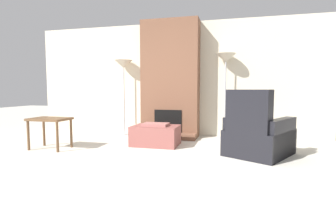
# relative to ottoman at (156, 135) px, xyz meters

# --- Properties ---
(ground_plane) EXTENTS (24.00, 24.00, 0.00)m
(ground_plane) POSITION_rel_ottoman_xyz_m (0.03, -1.86, -0.20)
(ground_plane) COLOR beige
(wall_back) EXTENTS (6.89, 0.06, 2.60)m
(wall_back) POSITION_rel_ottoman_xyz_m (0.03, 1.29, 1.10)
(wall_back) COLOR beige
(wall_back) RESTS_ON ground_plane
(fireplace) EXTENTS (1.29, 0.70, 2.60)m
(fireplace) POSITION_rel_ottoman_xyz_m (0.03, 1.04, 1.06)
(fireplace) COLOR brown
(fireplace) RESTS_ON ground_plane
(ottoman) EXTENTS (0.87, 0.61, 0.42)m
(ottoman) POSITION_rel_ottoman_xyz_m (0.00, 0.00, 0.00)
(ottoman) COLOR #8C4C47
(ottoman) RESTS_ON ground_plane
(armchair) EXTENTS (1.22, 1.29, 1.06)m
(armchair) POSITION_rel_ottoman_xyz_m (1.81, -0.36, 0.11)
(armchair) COLOR black
(armchair) RESTS_ON ground_plane
(side_table) EXTENTS (0.67, 0.47, 0.56)m
(side_table) POSITION_rel_ottoman_xyz_m (-1.75, -0.76, 0.28)
(side_table) COLOR brown
(side_table) RESTS_ON ground_plane
(floor_lamp_left) EXTENTS (0.42, 0.42, 1.75)m
(floor_lamp_left) POSITION_rel_ottoman_xyz_m (-1.10, 1.04, 1.36)
(floor_lamp_left) COLOR #ADADB2
(floor_lamp_left) RESTS_ON ground_plane
(floor_lamp_right) EXTENTS (0.42, 0.42, 1.83)m
(floor_lamp_right) POSITION_rel_ottoman_xyz_m (1.25, 1.04, 1.43)
(floor_lamp_right) COLOR #ADADB2
(floor_lamp_right) RESTS_ON ground_plane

